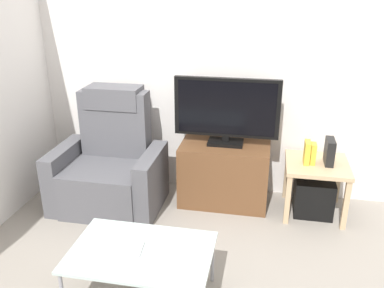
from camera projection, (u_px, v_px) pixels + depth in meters
name	position (u px, v px, depth m)	size (l,w,h in m)	color
ground_plane	(211.00, 252.00, 3.16)	(6.40, 6.40, 0.00)	gray
wall_back	(231.00, 60.00, 3.71)	(6.40, 0.06, 2.60)	silver
tv_stand	(225.00, 173.00, 3.81)	(0.82, 0.48, 0.58)	brown
television	(227.00, 110.00, 3.60)	(0.94, 0.20, 0.61)	black
recliner_armchair	(110.00, 166.00, 3.77)	(0.98, 0.78, 1.08)	#515156
side_table	(316.00, 171.00, 3.58)	(0.54, 0.54, 0.49)	tan
subwoofer_box	(313.00, 195.00, 3.67)	(0.34, 0.34, 0.34)	black
book_leftmost	(307.00, 152.00, 3.51)	(0.05, 0.14, 0.20)	gold
book_middle	(313.00, 154.00, 3.50)	(0.04, 0.11, 0.19)	gold
game_console	(330.00, 152.00, 3.50)	(0.07, 0.20, 0.22)	black
coffee_table	(141.00, 254.00, 2.56)	(0.90, 0.60, 0.39)	#B2C6C1
cell_phone	(137.00, 249.00, 2.56)	(0.07, 0.15, 0.01)	#B7B7BC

